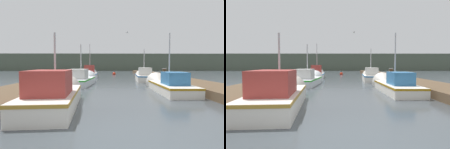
% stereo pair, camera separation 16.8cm
% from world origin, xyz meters
% --- Properties ---
extents(ground_plane, '(200.00, 200.00, 0.00)m').
position_xyz_m(ground_plane, '(0.00, 0.00, 0.00)').
color(ground_plane, '#3D4449').
extents(dock_left, '(2.79, 40.00, 0.44)m').
position_xyz_m(dock_left, '(-5.51, 16.00, 0.22)').
color(dock_left, brown).
rests_on(dock_left, ground_plane).
extents(dock_right, '(2.79, 40.00, 0.44)m').
position_xyz_m(dock_right, '(5.51, 16.00, 0.22)').
color(dock_right, brown).
rests_on(dock_right, ground_plane).
extents(distant_shore_ridge, '(120.00, 16.00, 4.49)m').
position_xyz_m(distant_shore_ridge, '(0.00, 55.64, 2.24)').
color(distant_shore_ridge, '#4C5647').
rests_on(distant_shore_ridge, ground_plane).
extents(fishing_boat_0, '(2.10, 5.97, 3.43)m').
position_xyz_m(fishing_boat_0, '(-2.87, 3.69, 0.51)').
color(fishing_boat_0, silver).
rests_on(fishing_boat_0, ground_plane).
extents(fishing_boat_1, '(1.70, 6.41, 4.15)m').
position_xyz_m(fishing_boat_1, '(3.02, 8.39, 0.38)').
color(fishing_boat_1, silver).
rests_on(fishing_boat_1, ground_plane).
extents(fishing_boat_2, '(2.19, 6.12, 3.89)m').
position_xyz_m(fishing_boat_2, '(-2.98, 12.61, 0.41)').
color(fishing_boat_2, silver).
rests_on(fishing_boat_2, ground_plane).
extents(fishing_boat_3, '(2.01, 6.11, 3.73)m').
position_xyz_m(fishing_boat_3, '(2.98, 16.64, 0.43)').
color(fishing_boat_3, silver).
rests_on(fishing_boat_3, ground_plane).
extents(fishing_boat_4, '(1.83, 4.77, 4.83)m').
position_xyz_m(fishing_boat_4, '(-3.10, 21.03, 0.46)').
color(fishing_boat_4, silver).
rests_on(fishing_boat_4, ground_plane).
extents(mooring_piling_0, '(0.28, 0.28, 1.17)m').
position_xyz_m(mooring_piling_0, '(-4.14, 7.88, 0.59)').
color(mooring_piling_0, '#473523').
rests_on(mooring_piling_0, ground_plane).
extents(mooring_piling_1, '(0.23, 0.23, 1.13)m').
position_xyz_m(mooring_piling_1, '(4.17, 22.65, 0.57)').
color(mooring_piling_1, '#473523').
rests_on(mooring_piling_1, ground_plane).
extents(mooring_piling_2, '(0.29, 0.29, 1.21)m').
position_xyz_m(mooring_piling_2, '(-3.98, 21.45, 0.61)').
color(mooring_piling_2, '#473523').
rests_on(mooring_piling_2, ground_plane).
extents(mooring_piling_3, '(0.36, 0.36, 1.34)m').
position_xyz_m(mooring_piling_3, '(4.32, 13.57, 0.68)').
color(mooring_piling_3, '#473523').
rests_on(mooring_piling_3, ground_plane).
extents(channel_buoy, '(0.51, 0.51, 1.01)m').
position_xyz_m(channel_buoy, '(0.15, 28.16, 0.15)').
color(channel_buoy, red).
rests_on(channel_buoy, ground_plane).
extents(seagull_lead, '(0.30, 0.56, 0.12)m').
position_xyz_m(seagull_lead, '(1.17, 16.59, 5.02)').
color(seagull_lead, white).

